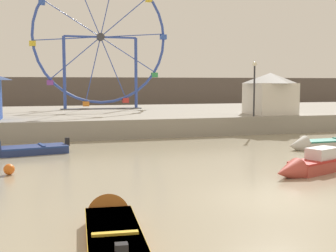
{
  "coord_description": "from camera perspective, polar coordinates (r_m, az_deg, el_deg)",
  "views": [
    {
      "loc": [
        -7.14,
        -12.37,
        3.67
      ],
      "look_at": [
        -0.44,
        10.55,
        1.34
      ],
      "focal_mm": 47.57,
      "sensor_mm": 36.0,
      "label": 1
    }
  ],
  "objects": [
    {
      "name": "promenade_lamp_near",
      "position": [
        32.29,
        11.01,
        5.73
      ],
      "size": [
        0.32,
        0.32,
        3.89
      ],
      "color": "#2D2D33",
      "rests_on": "quay_promenade"
    },
    {
      "name": "mooring_buoy_orange",
      "position": [
        18.95,
        -19.69,
        -5.25
      ],
      "size": [
        0.44,
        0.44,
        0.44
      ],
      "primitive_type": "sphere",
      "color": "orange",
      "rests_on": "ground_plane"
    },
    {
      "name": "carnival_booth_white_ticket",
      "position": [
        34.97,
        12.96,
        4.18
      ],
      "size": [
        3.61,
        3.53,
        3.15
      ],
      "rotation": [
        0.0,
        0.0,
        0.04
      ],
      "color": "silver",
      "rests_on": "quay_promenade"
    },
    {
      "name": "ground_plane",
      "position": [
        14.75,
        13.42,
        -8.99
      ],
      "size": [
        240.0,
        240.0,
        0.0
      ],
      "primitive_type": "plane",
      "color": "gray"
    },
    {
      "name": "ferris_wheel_blue_frame",
      "position": [
        41.36,
        -8.65,
        10.92
      ],
      "size": [
        12.35,
        1.2,
        12.55
      ],
      "color": "#334CA8",
      "rests_on": "quay_promenade"
    },
    {
      "name": "distant_town_skyline",
      "position": [
        63.17,
        -9.82,
        4.16
      ],
      "size": [
        140.0,
        3.0,
        4.4
      ],
      "primitive_type": "cube",
      "color": "#564C47",
      "rests_on": "ground_plane"
    },
    {
      "name": "motorboat_navy_blue",
      "position": [
        24.01,
        -18.95,
        -3.0
      ],
      "size": [
        4.51,
        2.22,
        1.41
      ],
      "rotation": [
        0.0,
        0.0,
        3.33
      ],
      "color": "navy",
      "rests_on": "ground_plane"
    },
    {
      "name": "motorboat_pale_grey",
      "position": [
        26.11,
        19.06,
        -2.21
      ],
      "size": [
        4.81,
        1.26,
        1.12
      ],
      "rotation": [
        0.0,
        0.0,
        3.17
      ],
      "color": "silver",
      "rests_on": "ground_plane"
    },
    {
      "name": "quay_promenade",
      "position": [
        38.71,
        -5.61,
        1.05
      ],
      "size": [
        110.0,
        19.42,
        1.27
      ],
      "primitive_type": "cube",
      "color": "gray",
      "rests_on": "ground_plane"
    },
    {
      "name": "motorboat_faded_red",
      "position": [
        19.45,
        18.8,
        -4.58
      ],
      "size": [
        5.8,
        3.08,
        1.2
      ],
      "rotation": [
        0.0,
        0.0,
        3.52
      ],
      "color": "#B24238",
      "rests_on": "ground_plane"
    },
    {
      "name": "motorboat_orange_hull",
      "position": [
        11.13,
        -7.33,
        -12.49
      ],
      "size": [
        1.54,
        4.75,
        1.12
      ],
      "rotation": [
        0.0,
        0.0,
        1.49
      ],
      "color": "orange",
      "rests_on": "ground_plane"
    }
  ]
}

